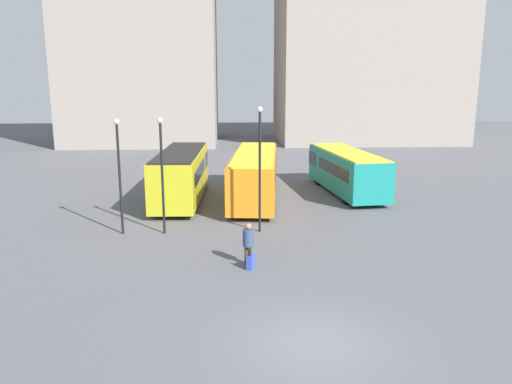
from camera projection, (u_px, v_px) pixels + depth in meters
The scene contains 10 objects.
ground_plane at pixel (316, 344), 14.04m from camera, with size 160.00×160.00×0.00m, color #56565B.
building_block_left at pixel (141, 15), 59.29m from camera, with size 17.47×15.95×30.13m.
bus_0 at pixel (181, 174), 30.82m from camera, with size 2.89×9.73×3.10m.
bus_1 at pixel (255, 174), 31.32m from camera, with size 3.72×11.45×2.94m.
bus_2 at pixel (346, 170), 33.12m from camera, with size 3.55×9.71×2.79m.
traveler at pixel (248, 240), 19.97m from camera, with size 0.58×0.58×1.73m.
suitcase at pixel (250, 262), 19.63m from camera, with size 0.35×0.44×0.85m.
lamp_post_0 at pixel (260, 160), 23.90m from camera, with size 0.28×0.28×6.11m.
lamp_post_1 at pixel (119, 167), 23.61m from camera, with size 0.28×0.28×5.57m.
lamp_post_2 at pixel (162, 166), 23.66m from camera, with size 0.28×0.28×5.62m.
Camera 1 is at (-2.40, -12.68, 7.20)m, focal length 35.00 mm.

